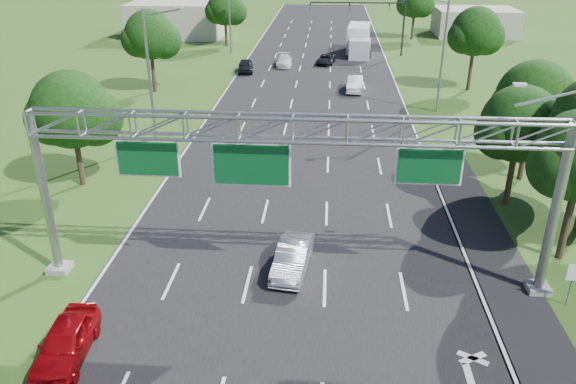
# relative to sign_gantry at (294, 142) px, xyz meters

# --- Properties ---
(ground) EXTENTS (220.00, 220.00, 0.00)m
(ground) POSITION_rel_sign_gantry_xyz_m (-0.33, 18.00, -6.89)
(ground) COLOR #305419
(ground) RESTS_ON ground
(road) EXTENTS (18.00, 180.00, 0.02)m
(road) POSITION_rel_sign_gantry_xyz_m (-0.33, 18.00, -6.89)
(road) COLOR black
(road) RESTS_ON ground
(road_flare) EXTENTS (3.00, 30.00, 0.02)m
(road_flare) POSITION_rel_sign_gantry_xyz_m (9.87, 2.00, -6.89)
(road_flare) COLOR black
(road_flare) RESTS_ON ground
(sign_gantry) EXTENTS (23.50, 1.00, 9.56)m
(sign_gantry) POSITION_rel_sign_gantry_xyz_m (0.00, 0.00, 0.00)
(sign_gantry) COLOR gray
(sign_gantry) RESTS_ON ground
(regulatory_sign) EXTENTS (0.60, 0.08, 2.10)m
(regulatory_sign) POSITION_rel_sign_gantry_xyz_m (12.07, -1.02, -5.38)
(regulatory_sign) COLOR gray
(regulatory_sign) RESTS_ON ground
(traffic_signal) EXTENTS (12.21, 0.24, 7.00)m
(traffic_signal) POSITION_rel_sign_gantry_xyz_m (7.15, 53.00, -1.72)
(traffic_signal) COLOR black
(traffic_signal) RESTS_ON ground
(streetlight_l_near) EXTENTS (2.97, 0.22, 10.16)m
(streetlight_l_near) POSITION_rel_sign_gantry_xyz_m (-11.63, 18.00, -1.31)
(streetlight_l_near) COLOR gray
(streetlight_l_near) RESTS_ON ground
(streetlight_l_far) EXTENTS (2.97, 0.22, 10.16)m
(streetlight_l_far) POSITION_rel_sign_gantry_xyz_m (-11.63, 53.00, -1.31)
(streetlight_l_far) COLOR gray
(streetlight_l_far) RESTS_ON ground
(streetlight_r_mid) EXTENTS (2.97, 0.22, 10.16)m
(streetlight_r_mid) POSITION_rel_sign_gantry_xyz_m (10.97, 28.00, -1.31)
(streetlight_r_mid) COLOR gray
(streetlight_r_mid) RESTS_ON ground
(tree_cluster_right) EXTENTS (9.91, 14.60, 8.68)m
(tree_cluster_right) POSITION_rel_sign_gantry_xyz_m (14.47, 7.19, -1.58)
(tree_cluster_right) COLOR #2D2116
(tree_cluster_right) RESTS_ON ground
(tree_verge_la) EXTENTS (5.76, 4.80, 7.40)m
(tree_verge_la) POSITION_rel_sign_gantry_xyz_m (-14.25, 10.04, -2.13)
(tree_verge_la) COLOR #2D2116
(tree_verge_la) RESTS_ON ground
(tree_verge_lb) EXTENTS (5.76, 4.80, 8.06)m
(tree_verge_lb) POSITION_rel_sign_gantry_xyz_m (-16.25, 33.04, -1.48)
(tree_verge_lb) COLOR #2D2116
(tree_verge_lb) RESTS_ON ground
(tree_verge_lc) EXTENTS (5.76, 4.80, 7.62)m
(tree_verge_lc) POSITION_rel_sign_gantry_xyz_m (-13.25, 58.04, -1.92)
(tree_verge_lc) COLOR #2D2116
(tree_verge_lc) RESTS_ON ground
(tree_verge_rd) EXTENTS (5.76, 4.80, 8.28)m
(tree_verge_rd) POSITION_rel_sign_gantry_xyz_m (15.75, 36.04, -1.26)
(tree_verge_rd) COLOR #2D2116
(tree_verge_rd) RESTS_ON ground
(tree_verge_re) EXTENTS (5.76, 4.80, 7.84)m
(tree_verge_re) POSITION_rel_sign_gantry_xyz_m (13.75, 66.04, -1.70)
(tree_verge_re) COLOR #2D2116
(tree_verge_re) RESTS_ON ground
(building_left) EXTENTS (14.00, 10.00, 5.00)m
(building_left) POSITION_rel_sign_gantry_xyz_m (-22.33, 66.00, -4.39)
(building_left) COLOR #AFA393
(building_left) RESTS_ON ground
(building_right) EXTENTS (12.00, 9.00, 4.00)m
(building_right) POSITION_rel_sign_gantry_xyz_m (23.67, 70.00, -4.89)
(building_right) COLOR #AFA393
(building_right) RESTS_ON ground
(red_coupe) EXTENTS (2.00, 4.32, 1.43)m
(red_coupe) POSITION_rel_sign_gantry_xyz_m (-8.33, -5.82, -6.18)
(red_coupe) COLOR maroon
(red_coupe) RESTS_ON ground
(silver_sedan) EXTENTS (1.98, 4.36, 1.39)m
(silver_sedan) POSITION_rel_sign_gantry_xyz_m (-0.11, 0.91, -6.20)
(silver_sedan) COLOR #A6ACB1
(silver_sedan) RESTS_ON ground
(car_queue_a) EXTENTS (2.07, 4.53, 1.29)m
(car_queue_a) POSITION_rel_sign_gantry_xyz_m (-4.16, 45.85, -6.25)
(car_queue_a) COLOR silver
(car_queue_a) RESTS_ON ground
(car_queue_b) EXTENTS (2.45, 4.34, 1.15)m
(car_queue_b) POSITION_rel_sign_gantry_xyz_m (0.91, 47.33, -6.32)
(car_queue_b) COLOR black
(car_queue_b) RESTS_ON ground
(car_queue_c) EXTENTS (2.18, 4.34, 1.42)m
(car_queue_c) POSITION_rel_sign_gantry_xyz_m (-8.33, 42.28, -6.18)
(car_queue_c) COLOR black
(car_queue_c) RESTS_ON ground
(car_queue_d) EXTENTS (1.84, 4.52, 1.46)m
(car_queue_d) POSITION_rel_sign_gantry_xyz_m (3.99, 34.67, -6.16)
(car_queue_d) COLOR white
(car_queue_d) RESTS_ON ground
(box_truck) EXTENTS (3.32, 9.55, 3.54)m
(box_truck) POSITION_rel_sign_gantry_xyz_m (5.11, 54.20, -5.20)
(box_truck) COLOR silver
(box_truck) RESTS_ON ground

